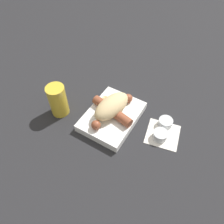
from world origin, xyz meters
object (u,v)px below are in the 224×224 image
at_px(food_tray, 112,116).
at_px(condiment_cup_near, 160,136).
at_px(bread_roll, 112,106).
at_px(condiment_cup_far, 165,123).
at_px(sausage, 113,111).
at_px(drink_glass, 58,100).

relative_size(food_tray, condiment_cup_near, 4.52).
bearing_deg(food_tray, condiment_cup_near, 94.78).
relative_size(bread_roll, condiment_cup_near, 3.27).
xyz_separation_m(bread_roll, condiment_cup_far, (-0.06, 0.17, -0.05)).
xyz_separation_m(sausage, condiment_cup_far, (-0.07, 0.17, -0.03)).
xyz_separation_m(food_tray, condiment_cup_far, (-0.07, 0.17, -0.00)).
relative_size(bread_roll, sausage, 0.83).
bearing_deg(food_tray, drink_glass, -69.77).
relative_size(sausage, drink_glass, 1.59).
distance_m(food_tray, drink_glass, 0.19).
bearing_deg(bread_roll, condiment_cup_far, 110.04).
height_order(bread_roll, drink_glass, drink_glass).
bearing_deg(food_tray, sausage, 122.49).
bearing_deg(condiment_cup_near, drink_glass, -77.20).
bearing_deg(condiment_cup_near, sausage, -85.66).
xyz_separation_m(bread_roll, condiment_cup_near, (-0.01, 0.18, -0.05)).
bearing_deg(food_tray, bread_roll, -142.48).
xyz_separation_m(condiment_cup_far, drink_glass, (0.13, -0.34, 0.05)).
height_order(food_tray, condiment_cup_near, same).
bearing_deg(condiment_cup_far, bread_roll, -69.96).
relative_size(condiment_cup_far, drink_glass, 0.40).
relative_size(bread_roll, condiment_cup_far, 3.27).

